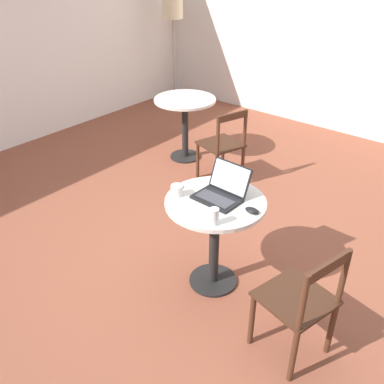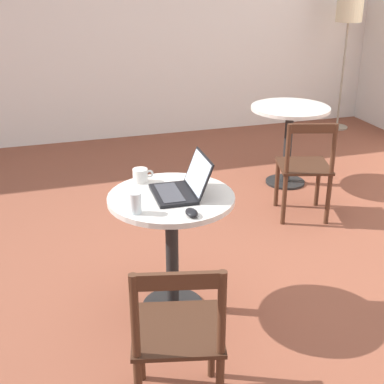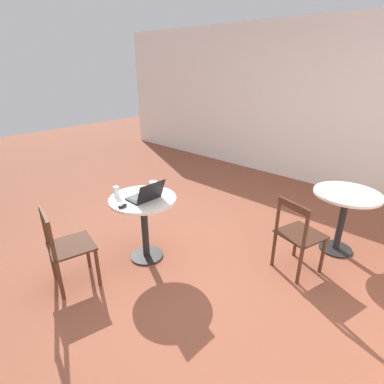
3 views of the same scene
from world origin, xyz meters
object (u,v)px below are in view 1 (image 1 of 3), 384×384
Objects in this scene: cafe_table_mid at (185,112)px; drinking_glass at (214,216)px; floor_lamp at (173,15)px; mug at (177,190)px; cafe_table_near at (215,220)px; chair_near_front at (301,303)px; laptop at (221,192)px; mouse at (252,210)px; chair_mid_front at (223,146)px.

cafe_table_mid is 6.59× the size of drinking_glass.
floor_lamp is 4.55m from drinking_glass.
mug is (-1.64, -1.33, 0.20)m from cafe_table_mid.
drinking_glass is at bearing -135.17° from cafe_table_mid.
drinking_glass is at bearing -134.88° from floor_lamp.
cafe_table_near is 0.89× the size of chair_near_front.
floor_lamp is at bearing 42.25° from mug.
laptop is (0.24, 0.78, 0.36)m from chair_near_front.
drinking_glass is at bearing 156.51° from mouse.
laptop is at bearing -132.78° from cafe_table_mid.
laptop is (-2.90, -3.05, -0.54)m from floor_lamp.
cafe_table_near is 0.22m from laptop.
floor_lamp is 4.79× the size of laptop.
mug is at bearing 114.68° from cafe_table_near.
mug reaches higher than cafe_table_mid.
cafe_table_mid is 2.26× the size of laptop.
cafe_table_mid is 2.12m from mug.
cafe_table_near is 0.35m from drinking_glass.
chair_mid_front is at bearing 47.90° from chair_near_front.
laptop reaches higher than mouse.
cafe_table_near and cafe_table_mid have the same top height.
drinking_glass is (-1.75, -1.74, 0.22)m from cafe_table_mid.
mouse is at bearing -95.22° from laptop.
laptop is 3.22× the size of mouse.
mouse is at bearing -131.46° from floor_lamp.
mouse is (-2.93, -3.31, -0.57)m from floor_lamp.
floor_lamp is (1.44, 1.46, 0.75)m from cafe_table_mid.
cafe_table_mid is 5.97× the size of mug.
mouse is at bearing -137.93° from chair_mid_front.
chair_mid_front is at bearing 35.27° from laptop.
laptop is at bearing 84.78° from mouse.
cafe_table_near is at bearing -65.32° from mug.
cafe_table_near is 0.89× the size of chair_mid_front.
drinking_glass is (-0.11, -0.41, 0.02)m from mug.
floor_lamp reaches higher than cafe_table_near.
chair_near_front is 1.00× the size of chair_mid_front.
cafe_table_mid is 2.39m from mouse.
chair_near_front is at bearing -129.48° from floor_lamp.
floor_lamp is at bearing 52.70° from chair_mid_front.
drinking_glass reaches higher than mouse.
chair_mid_front is 1.77m from mouse.
chair_mid_front is at bearing -106.32° from cafe_table_mid.
mug is (0.07, 1.03, 0.35)m from chair_near_front.
chair_mid_front is at bearing -127.30° from floor_lamp.
laptop reaches higher than chair_mid_front.
mug is (-0.11, 0.25, 0.20)m from cafe_table_near.
drinking_glass reaches higher than chair_near_front.
chair_near_front is 6.68× the size of mug.
laptop reaches higher than cafe_table_mid.
drinking_glass is at bearing -145.06° from cafe_table_near.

